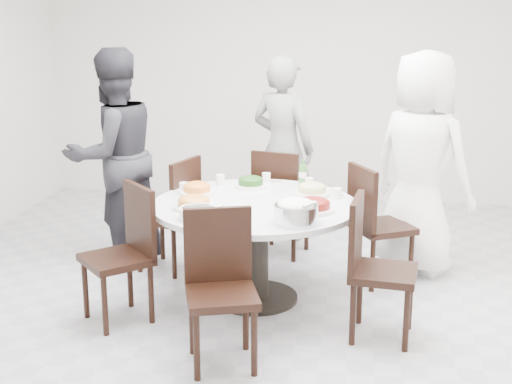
# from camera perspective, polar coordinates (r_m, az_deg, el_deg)

# --- Properties ---
(floor) EXTENTS (6.00, 6.00, 0.01)m
(floor) POSITION_cam_1_polar(r_m,az_deg,el_deg) (5.37, 2.04, -8.80)
(floor) COLOR #AFAFB4
(floor) RESTS_ON ground
(wall_back) EXTENTS (6.00, 0.01, 2.80)m
(wall_back) POSITION_cam_1_polar(r_m,az_deg,el_deg) (7.95, 4.59, 9.33)
(wall_back) COLOR silver
(wall_back) RESTS_ON ground
(wall_front) EXTENTS (6.00, 0.01, 2.80)m
(wall_front) POSITION_cam_1_polar(r_m,az_deg,el_deg) (2.10, -6.87, -6.11)
(wall_front) COLOR silver
(wall_front) RESTS_ON ground
(dining_table) EXTENTS (1.50, 1.50, 0.75)m
(dining_table) POSITION_cam_1_polar(r_m,az_deg,el_deg) (5.29, -0.08, -4.81)
(dining_table) COLOR silver
(dining_table) RESTS_ON floor
(chair_ne) EXTENTS (0.57, 0.57, 0.95)m
(chair_ne) POSITION_cam_1_polar(r_m,az_deg,el_deg) (5.69, 10.07, -2.56)
(chair_ne) COLOR black
(chair_ne) RESTS_ON floor
(chair_n) EXTENTS (0.51, 0.51, 0.95)m
(chair_n) POSITION_cam_1_polar(r_m,az_deg,el_deg) (6.24, 2.13, -0.77)
(chair_n) COLOR black
(chair_n) RESTS_ON floor
(chair_nw) EXTENTS (0.53, 0.53, 0.95)m
(chair_nw) POSITION_cam_1_polar(r_m,az_deg,el_deg) (5.91, -7.13, -1.77)
(chair_nw) COLOR black
(chair_nw) RESTS_ON floor
(chair_sw) EXTENTS (0.59, 0.59, 0.95)m
(chair_sw) POSITION_cam_1_polar(r_m,az_deg,el_deg) (5.00, -11.13, -5.05)
(chair_sw) COLOR black
(chair_sw) RESTS_ON floor
(chair_s) EXTENTS (0.53, 0.53, 0.95)m
(chair_s) POSITION_cam_1_polar(r_m,az_deg,el_deg) (4.32, -2.76, -8.01)
(chair_s) COLOR black
(chair_s) RESTS_ON floor
(chair_se) EXTENTS (0.47, 0.47, 0.95)m
(chair_se) POSITION_cam_1_polar(r_m,az_deg,el_deg) (4.74, 10.19, -6.13)
(chair_se) COLOR black
(chair_se) RESTS_ON floor
(diner_right) EXTENTS (1.05, 0.98, 1.81)m
(diner_right) POSITION_cam_1_polar(r_m,az_deg,el_deg) (5.90, 13.07, 2.24)
(diner_right) COLOR white
(diner_right) RESTS_ON floor
(diner_middle) EXTENTS (0.74, 0.63, 1.71)m
(diner_middle) POSITION_cam_1_polar(r_m,az_deg,el_deg) (6.63, 2.15, 3.53)
(diner_middle) COLOR black
(diner_middle) RESTS_ON floor
(diner_left) EXTENTS (1.10, 1.11, 1.81)m
(diner_left) POSITION_cam_1_polar(r_m,az_deg,el_deg) (6.18, -11.35, 2.88)
(diner_left) COLOR #232227
(diner_left) RESTS_ON floor
(dish_greens) EXTENTS (0.25, 0.25, 0.06)m
(dish_greens) POSITION_cam_1_polar(r_m,az_deg,el_deg) (5.60, -0.43, 0.69)
(dish_greens) COLOR white
(dish_greens) RESTS_ON dining_table
(dish_pale) EXTENTS (0.27, 0.27, 0.07)m
(dish_pale) POSITION_cam_1_polar(r_m,az_deg,el_deg) (5.40, 4.49, 0.14)
(dish_pale) COLOR white
(dish_pale) RESTS_ON dining_table
(dish_orange) EXTENTS (0.26, 0.26, 0.07)m
(dish_orange) POSITION_cam_1_polar(r_m,az_deg,el_deg) (5.43, -4.74, 0.20)
(dish_orange) COLOR white
(dish_orange) RESTS_ON dining_table
(dish_redbrown) EXTENTS (0.30, 0.30, 0.08)m
(dish_redbrown) POSITION_cam_1_polar(r_m,az_deg,el_deg) (4.98, 4.59, -1.12)
(dish_redbrown) COLOR white
(dish_redbrown) RESTS_ON dining_table
(dish_tofu) EXTENTS (0.29, 0.29, 0.08)m
(dish_tofu) POSITION_cam_1_polar(r_m,az_deg,el_deg) (5.04, -4.99, -0.92)
(dish_tofu) COLOR white
(dish_tofu) RESTS_ON dining_table
(rice_bowl) EXTENTS (0.29, 0.29, 0.13)m
(rice_bowl) POSITION_cam_1_polar(r_m,az_deg,el_deg) (4.69, 3.21, -1.77)
(rice_bowl) COLOR silver
(rice_bowl) RESTS_ON dining_table
(soup_bowl) EXTENTS (0.25, 0.25, 0.08)m
(soup_bowl) POSITION_cam_1_polar(r_m,az_deg,el_deg) (4.79, -4.64, -1.72)
(soup_bowl) COLOR white
(soup_bowl) RESTS_ON dining_table
(beverage_bottle) EXTENTS (0.06, 0.06, 0.21)m
(beverage_bottle) POSITION_cam_1_polar(r_m,az_deg,el_deg) (5.65, 3.77, 1.54)
(beverage_bottle) COLOR #39722D
(beverage_bottle) RESTS_ON dining_table
(tea_cups) EXTENTS (0.07, 0.07, 0.08)m
(tea_cups) POSITION_cam_1_polar(r_m,az_deg,el_deg) (5.72, 0.93, 1.05)
(tea_cups) COLOR white
(tea_cups) RESTS_ON dining_table
(chopsticks) EXTENTS (0.24, 0.04, 0.01)m
(chopsticks) POSITION_cam_1_polar(r_m,az_deg,el_deg) (5.78, 1.24, 0.86)
(chopsticks) COLOR tan
(chopsticks) RESTS_ON dining_table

